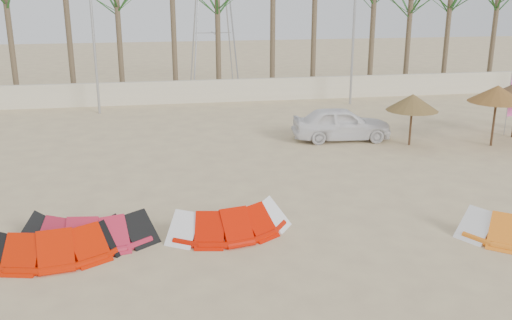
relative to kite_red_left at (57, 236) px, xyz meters
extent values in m
plane|color=#D4BD87|center=(5.67, -3.18, -0.42)|extent=(120.00, 120.00, 0.00)
cube|color=beige|center=(5.67, 18.82, 0.23)|extent=(60.00, 0.30, 1.30)
cylinder|color=brown|center=(1.67, 20.32, 2.83)|extent=(0.32, 0.32, 6.50)
cylinder|color=brown|center=(11.67, 20.32, 2.83)|extent=(0.32, 0.32, 6.50)
cylinder|color=brown|center=(21.67, 20.32, 2.83)|extent=(0.32, 0.32, 6.50)
cylinder|color=#A5A8AD|center=(-0.33, 16.82, 5.08)|extent=(0.14, 0.14, 11.00)
cylinder|color=#A5A8AD|center=(13.67, 16.82, 5.08)|extent=(0.14, 0.14, 11.00)
cylinder|color=red|center=(0.00, -0.32, -0.32)|extent=(3.42, 0.73, 0.20)
cube|color=black|center=(1.55, -0.22, -0.17)|extent=(0.76, 1.18, 0.40)
cylinder|color=#B51D37|center=(0.68, 0.34, -0.32)|extent=(3.27, 0.62, 0.20)
cube|color=black|center=(-0.79, 0.44, -0.17)|extent=(0.74, 1.17, 0.40)
cube|color=black|center=(2.15, 0.44, -0.17)|extent=(0.74, 1.17, 0.40)
cylinder|color=red|center=(4.49, 0.24, -0.32)|extent=(3.08, 0.84, 0.20)
cube|color=white|center=(3.10, 0.34, -0.17)|extent=(0.81, 1.20, 0.40)
cube|color=white|center=(5.89, 0.34, -0.17)|extent=(0.81, 1.20, 0.40)
cube|color=white|center=(10.82, -1.49, -0.17)|extent=(0.90, 1.23, 0.40)
cylinder|color=#4C331E|center=(13.27, 8.00, 0.63)|extent=(0.10, 0.10, 2.11)
cone|color=brown|center=(13.27, 8.00, 1.44)|extent=(2.20, 2.20, 0.70)
cylinder|color=#4C331E|center=(16.66, 7.28, 0.82)|extent=(0.10, 0.10, 2.49)
cone|color=brown|center=(16.66, 7.28, 1.82)|extent=(2.37, 2.37, 0.70)
cylinder|color=#A5A8AD|center=(18.27, 8.83, 1.03)|extent=(0.04, 0.04, 2.91)
imported|color=white|center=(10.65, 9.35, 0.31)|extent=(4.42, 2.07, 1.46)
camera|label=1|loc=(2.66, -14.03, 6.15)|focal=40.00mm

